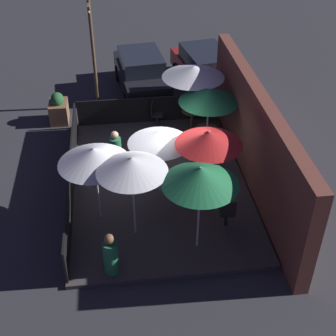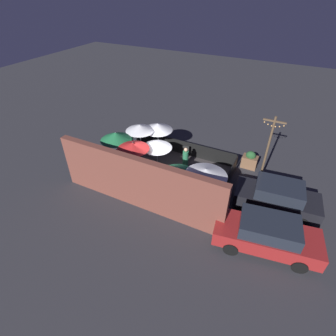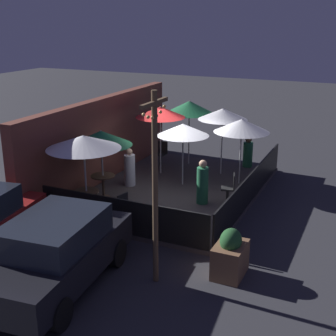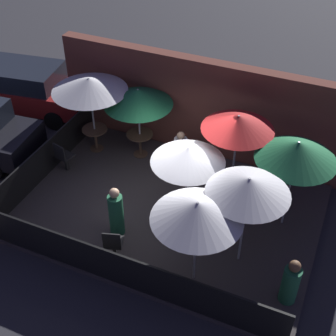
{
  "view_description": "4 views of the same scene",
  "coord_description": "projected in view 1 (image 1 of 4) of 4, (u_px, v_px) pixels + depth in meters",
  "views": [
    {
      "loc": [
        11.05,
        -1.11,
        8.68
      ],
      "look_at": [
        0.89,
        0.17,
        1.26
      ],
      "focal_mm": 50.0,
      "sensor_mm": 36.0,
      "label": 1
    },
    {
      "loc": [
        -5.81,
        10.98,
        9.61
      ],
      "look_at": [
        -0.45,
        0.42,
        0.97
      ],
      "focal_mm": 28.0,
      "sensor_mm": 36.0,
      "label": 2
    },
    {
      "loc": [
        -13.29,
        -5.77,
        5.53
      ],
      "look_at": [
        -0.74,
        -0.03,
        1.06
      ],
      "focal_mm": 50.0,
      "sensor_mm": 36.0,
      "label": 3
    },
    {
      "loc": [
        3.41,
        -7.84,
        8.41
      ],
      "look_at": [
        -0.23,
        0.47,
        1.03
      ],
      "focal_mm": 50.0,
      "sensor_mm": 36.0,
      "label": 4
    }
  ],
  "objects": [
    {
      "name": "patio_umbrella_6",
      "position": [
        201.0,
        176.0,
        10.59
      ],
      "size": [
        1.82,
        1.82,
        2.44
      ],
      "color": "#B2B2B7",
      "rests_on": "patio_deck"
    },
    {
      "name": "patio_umbrella_5",
      "position": [
        132.0,
        165.0,
        10.96
      ],
      "size": [
        1.73,
        1.73,
        2.39
      ],
      "color": "#B2B2B7",
      "rests_on": "patio_deck"
    },
    {
      "name": "patio_chair_0",
      "position": [
        227.0,
        212.0,
        12.15
      ],
      "size": [
        0.42,
        0.42,
        0.91
      ],
      "rotation": [
        0.0,
        0.0,
        3.09
      ],
      "color": "black",
      "rests_on": "patio_deck"
    },
    {
      "name": "patio_umbrella_3",
      "position": [
        94.0,
        156.0,
        11.57
      ],
      "size": [
        1.85,
        1.85,
        2.23
      ],
      "color": "#B2B2B7",
      "rests_on": "patio_deck"
    },
    {
      "name": "patron_2",
      "position": [
        111.0,
        255.0,
        10.87
      ],
      "size": [
        0.44,
        0.44,
        1.18
      ],
      "rotation": [
        0.0,
        0.0,
        3.4
      ],
      "color": "#236642",
      "rests_on": "patio_deck"
    },
    {
      "name": "building_wall",
      "position": [
        254.0,
        138.0,
        13.5
      ],
      "size": [
        8.96,
        0.36,
        2.93
      ],
      "color": "brown",
      "rests_on": "ground_plane"
    },
    {
      "name": "ground_plane",
      "position": [
        159.0,
        185.0,
        14.08
      ],
      "size": [
        60.0,
        60.0,
        0.0
      ],
      "primitive_type": "plane",
      "color": "#2D2D33"
    },
    {
      "name": "patio_umbrella_1",
      "position": [
        209.0,
        95.0,
        14.4
      ],
      "size": [
        1.89,
        1.89,
        2.15
      ],
      "color": "#B2B2B7",
      "rests_on": "patio_deck"
    },
    {
      "name": "patio_umbrella_0",
      "position": [
        193.0,
        72.0,
        15.3
      ],
      "size": [
        2.07,
        2.07,
        2.33
      ],
      "color": "#B2B2B7",
      "rests_on": "patio_deck"
    },
    {
      "name": "parked_car_1",
      "position": [
        206.0,
        69.0,
        18.87
      ],
      "size": [
        4.58,
        2.35,
        1.62
      ],
      "rotation": [
        0.0,
        0.0,
        0.15
      ],
      "color": "maroon",
      "rests_on": "ground_plane"
    },
    {
      "name": "fence_side_left",
      "position": [
        147.0,
        110.0,
        16.65
      ],
      "size": [
        0.05,
        4.94,
        0.95
      ],
      "color": "black",
      "rests_on": "patio_deck"
    },
    {
      "name": "patron_0",
      "position": [
        209.0,
        156.0,
        14.1
      ],
      "size": [
        0.5,
        0.5,
        1.28
      ],
      "rotation": [
        0.0,
        0.0,
        2.63
      ],
      "color": "silver",
      "rests_on": "patio_deck"
    },
    {
      "name": "patio_chair_2",
      "position": [
        155.0,
        114.0,
        16.34
      ],
      "size": [
        0.48,
        0.48,
        0.94
      ],
      "rotation": [
        0.0,
        0.0,
        1.36
      ],
      "color": "black",
      "rests_on": "patio_deck"
    },
    {
      "name": "light_post",
      "position": [
        93.0,
        49.0,
        16.7
      ],
      "size": [
        1.1,
        0.12,
        4.19
      ],
      "color": "brown",
      "rests_on": "ground_plane"
    },
    {
      "name": "patron_1",
      "position": [
        116.0,
        153.0,
        14.17
      ],
      "size": [
        0.43,
        0.43,
        1.37
      ],
      "rotation": [
        0.0,
        0.0,
        1.32
      ],
      "color": "#236642",
      "rests_on": "patio_deck"
    },
    {
      "name": "planter_box",
      "position": [
        59.0,
        109.0,
        16.91
      ],
      "size": [
        0.92,
        0.64,
        1.12
      ],
      "color": "brown",
      "rests_on": "ground_plane"
    },
    {
      "name": "dining_table_0",
      "position": [
        192.0,
        114.0,
        16.23
      ],
      "size": [
        0.73,
        0.73,
        0.71
      ],
      "color": "#4C3828",
      "rests_on": "patio_deck"
    },
    {
      "name": "parked_car_0",
      "position": [
        141.0,
        72.0,
        18.63
      ],
      "size": [
        4.16,
        2.09,
        1.62
      ],
      "rotation": [
        0.0,
        0.0,
        0.1
      ],
      "color": "black",
      "rests_on": "ground_plane"
    },
    {
      "name": "fence_front",
      "position": [
        72.0,
        176.0,
        13.48
      ],
      "size": [
        7.16,
        0.05,
        0.95
      ],
      "color": "black",
      "rests_on": "patio_deck"
    },
    {
      "name": "patio_umbrella_2",
      "position": [
        209.0,
        138.0,
        11.8
      ],
      "size": [
        1.74,
        1.74,
        2.44
      ],
      "color": "#B2B2B7",
      "rests_on": "patio_deck"
    },
    {
      "name": "patio_umbrella_4",
      "position": [
        159.0,
        137.0,
        12.51
      ],
      "size": [
        1.72,
        1.72,
        2.09
      ],
      "color": "#B2B2B7",
      "rests_on": "patio_deck"
    },
    {
      "name": "patio_chair_1",
      "position": [
        91.0,
        164.0,
        13.89
      ],
      "size": [
        0.5,
        0.5,
        0.93
      ],
      "rotation": [
        0.0,
        0.0,
        1.88
      ],
      "color": "black",
      "rests_on": "patio_deck"
    },
    {
      "name": "dining_table_1",
      "position": [
        207.0,
        133.0,
        15.19
      ],
      "size": [
        0.75,
        0.75,
        0.73
      ],
      "color": "#4C3828",
      "rests_on": "patio_deck"
    },
    {
      "name": "patio_deck",
      "position": [
        159.0,
        183.0,
        14.04
      ],
      "size": [
        7.36,
        5.14,
        0.12
      ],
      "color": "#383333",
      "rests_on": "ground_plane"
    }
  ]
}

